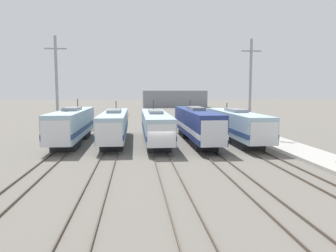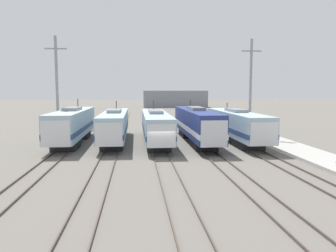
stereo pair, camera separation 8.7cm
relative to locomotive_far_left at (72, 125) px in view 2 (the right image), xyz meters
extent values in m
plane|color=#666059|center=(9.79, -8.55, -2.19)|extent=(400.00, 400.00, 0.00)
cube|color=#4C4238|center=(-0.72, -8.55, -2.11)|extent=(0.07, 120.00, 0.15)
cube|color=#4C4238|center=(0.72, -8.55, -2.11)|extent=(0.07, 120.00, 0.15)
cube|color=#4C4238|center=(4.18, -8.55, -2.11)|extent=(0.07, 120.00, 0.15)
cube|color=#4C4238|center=(5.61, -8.55, -2.11)|extent=(0.07, 120.00, 0.15)
cube|color=#4C4238|center=(9.07, -8.55, -2.11)|extent=(0.07, 120.00, 0.15)
cube|color=#4C4238|center=(10.51, -8.55, -2.11)|extent=(0.07, 120.00, 0.15)
cube|color=#4C4238|center=(13.97, -8.55, -2.11)|extent=(0.07, 120.00, 0.15)
cube|color=#4C4238|center=(15.41, -8.55, -2.11)|extent=(0.07, 120.00, 0.15)
cube|color=#4C4238|center=(18.87, -8.55, -2.11)|extent=(0.07, 120.00, 0.15)
cube|color=#4C4238|center=(20.30, -8.55, -2.11)|extent=(0.07, 120.00, 0.15)
cube|color=#232326|center=(0.00, -3.69, -1.71)|extent=(2.49, 3.72, 0.95)
cube|color=#232326|center=(0.00, 4.78, -1.71)|extent=(2.49, 3.72, 0.95)
cube|color=#9EBCCC|center=(0.00, 0.55, 0.24)|extent=(2.93, 16.93, 2.95)
cube|color=navy|center=(0.00, 0.55, -0.35)|extent=(2.97, 16.97, 0.53)
cube|color=silver|center=(0.00, -6.90, 0.02)|extent=(2.69, 2.24, 2.51)
cube|color=black|center=(0.00, -7.94, 0.57)|extent=(2.29, 0.08, 0.70)
cube|color=gray|center=(0.00, 0.55, 1.89)|extent=(1.61, 4.23, 0.35)
cylinder|color=#38383D|center=(0.00, 4.27, 2.34)|extent=(0.12, 0.12, 1.26)
cube|color=#232326|center=(4.90, -3.70, -1.71)|extent=(2.37, 3.88, 0.95)
cube|color=#232326|center=(4.90, 5.12, -1.71)|extent=(2.37, 3.88, 0.95)
cube|color=#9EBCCC|center=(4.90, 0.71, 0.10)|extent=(2.79, 17.64, 2.68)
cube|color=navy|center=(4.90, 0.71, -0.43)|extent=(2.83, 17.68, 0.48)
cube|color=silver|center=(4.90, -7.34, -0.10)|extent=(2.56, 1.73, 2.27)
cube|color=black|center=(4.90, -8.13, 0.40)|extent=(2.18, 0.08, 0.64)
cube|color=gray|center=(4.90, 0.71, 1.61)|extent=(1.53, 4.41, 0.35)
cylinder|color=#38383D|center=(4.90, 4.59, 2.06)|extent=(0.12, 0.12, 1.24)
cube|color=#232326|center=(9.79, -4.70, -1.71)|extent=(2.45, 4.01, 0.95)
cube|color=#232326|center=(9.79, 4.41, -1.71)|extent=(2.45, 4.01, 0.95)
cube|color=#9EBCCC|center=(9.79, -0.15, 0.06)|extent=(2.88, 18.21, 2.61)
cube|color=navy|center=(9.79, -0.15, -0.46)|extent=(2.92, 18.25, 0.47)
cube|color=silver|center=(9.79, -8.20, -0.13)|extent=(2.65, 2.30, 2.21)
cube|color=black|center=(9.79, -9.27, 0.36)|extent=(2.25, 0.08, 0.62)
cube|color=gray|center=(9.79, -0.15, 1.54)|extent=(1.59, 4.55, 0.35)
cylinder|color=#38383D|center=(9.79, 3.86, 2.07)|extent=(0.12, 0.12, 1.40)
cube|color=black|center=(14.69, -4.72, -1.71)|extent=(2.35, 4.14, 0.95)
cube|color=black|center=(14.69, 4.69, -1.71)|extent=(2.35, 4.14, 0.95)
cube|color=navy|center=(14.69, -0.02, 0.24)|extent=(2.77, 18.82, 2.96)
cube|color=silver|center=(14.69, -0.02, -0.35)|extent=(2.81, 18.86, 0.53)
cube|color=silver|center=(14.69, -8.42, 0.02)|extent=(2.55, 2.22, 2.52)
cube|color=black|center=(14.69, -9.45, 0.58)|extent=(2.16, 0.08, 0.71)
cube|color=slate|center=(14.69, -0.02, 1.90)|extent=(1.52, 4.71, 0.35)
cylinder|color=#38383D|center=(14.69, 4.12, 2.25)|extent=(0.12, 0.12, 1.05)
cube|color=#232326|center=(19.58, -4.75, -1.71)|extent=(2.55, 3.94, 0.95)
cube|color=#232326|center=(19.58, 4.21, -1.71)|extent=(2.55, 3.94, 0.95)
cube|color=#9EBCCC|center=(19.58, -0.27, 0.11)|extent=(3.00, 17.92, 2.70)
cube|color=navy|center=(19.58, -0.27, -0.43)|extent=(3.04, 17.96, 0.49)
cube|color=silver|center=(19.58, -8.17, -0.09)|extent=(2.76, 2.33, 2.30)
cube|color=black|center=(19.58, -9.25, 0.42)|extent=(2.34, 0.08, 0.64)
cube|color=gray|center=(19.58, -0.27, 1.64)|extent=(1.65, 4.48, 0.35)
cylinder|color=#38383D|center=(19.58, 3.67, 1.94)|extent=(0.12, 0.12, 0.95)
cylinder|color=gray|center=(-2.05, 2.10, 4.19)|extent=(0.34, 0.34, 12.75)
cube|color=gray|center=(-2.05, 2.10, 9.04)|extent=(2.60, 0.16, 0.16)
cylinder|color=gray|center=(22.18, 2.10, 4.19)|extent=(0.34, 0.34, 12.75)
cube|color=gray|center=(22.18, 2.10, 9.04)|extent=(2.60, 0.16, 0.16)
cube|color=#A8A59E|center=(23.94, -8.55, -2.03)|extent=(4.00, 120.00, 0.31)
cube|color=gray|center=(22.22, 86.25, 0.94)|extent=(23.78, 11.46, 6.25)
camera|label=1|loc=(7.41, -39.00, 4.00)|focal=35.00mm
camera|label=2|loc=(7.49, -39.01, 4.00)|focal=35.00mm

